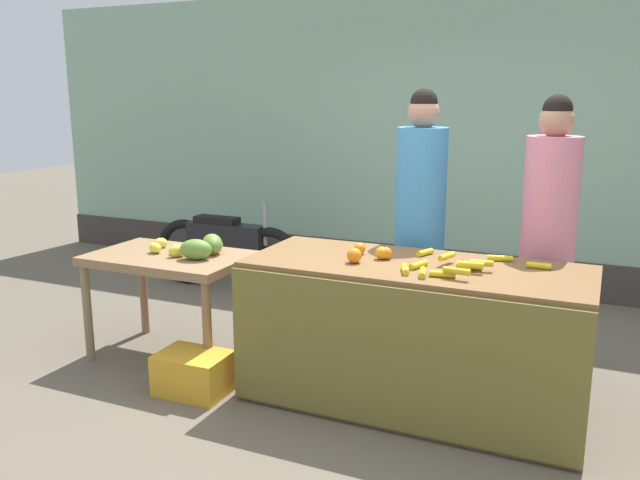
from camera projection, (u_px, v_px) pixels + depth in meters
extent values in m
plane|color=#665B4C|center=(352.00, 390.00, 4.16)|extent=(24.00, 24.00, 0.00)
cube|color=#8CB299|center=(456.00, 140.00, 6.25)|extent=(9.52, 0.20, 2.83)
cube|color=#3F3833|center=(448.00, 267.00, 6.42)|extent=(9.52, 0.04, 0.36)
cube|color=brown|center=(414.00, 334.00, 3.90)|extent=(1.99, 0.80, 0.88)
cube|color=brown|center=(393.00, 360.00, 3.53)|extent=(1.99, 0.03, 0.82)
cube|color=olive|center=(170.00, 258.00, 4.55)|extent=(1.10, 0.70, 0.06)
cylinder|color=#836F50|center=(88.00, 313.00, 4.56)|extent=(0.06, 0.06, 0.70)
cylinder|color=olive|center=(207.00, 334.00, 4.16)|extent=(0.06, 0.06, 0.70)
cylinder|color=#90674C|center=(143.00, 290.00, 5.10)|extent=(0.06, 0.06, 0.70)
cylinder|color=#906E50|center=(254.00, 307.00, 4.70)|extent=(0.06, 0.06, 0.70)
cylinder|color=yellow|center=(467.00, 267.00, 3.67)|extent=(0.08, 0.16, 0.04)
cylinder|color=gold|center=(423.00, 273.00, 3.55)|extent=(0.07, 0.15, 0.04)
cylinder|color=gold|center=(469.00, 267.00, 3.68)|extent=(0.15, 0.06, 0.04)
cylinder|color=yellow|center=(539.00, 266.00, 3.70)|extent=(0.13, 0.04, 0.04)
cylinder|color=gold|center=(425.00, 252.00, 4.01)|extent=(0.08, 0.13, 0.04)
cylinder|color=yellow|center=(443.00, 274.00, 3.52)|extent=(0.14, 0.05, 0.04)
cylinder|color=yellow|center=(405.00, 269.00, 3.62)|extent=(0.08, 0.15, 0.04)
cylinder|color=yellow|center=(419.00, 265.00, 3.72)|extent=(0.08, 0.14, 0.04)
cylinder|color=gold|center=(500.00, 258.00, 3.87)|extent=(0.15, 0.06, 0.04)
cylinder|color=gold|center=(447.00, 256.00, 3.78)|extent=(0.08, 0.15, 0.04)
cylinder|color=yellow|center=(470.00, 265.00, 3.60)|extent=(0.15, 0.05, 0.04)
cylinder|color=gold|center=(482.00, 263.00, 3.63)|extent=(0.13, 0.06, 0.04)
cylinder|color=gold|center=(457.00, 271.00, 3.47)|extent=(0.15, 0.05, 0.04)
sphere|color=orange|center=(386.00, 253.00, 3.91)|extent=(0.08, 0.08, 0.08)
sphere|color=orange|center=(360.00, 248.00, 4.03)|extent=(0.07, 0.07, 0.07)
sphere|color=orange|center=(382.00, 253.00, 3.91)|extent=(0.08, 0.08, 0.08)
sphere|color=orange|center=(354.00, 255.00, 3.82)|extent=(0.09, 0.09, 0.09)
ellipsoid|color=yellow|center=(177.00, 251.00, 4.46)|extent=(0.13, 0.13, 0.08)
ellipsoid|color=yellow|center=(160.00, 243.00, 4.72)|extent=(0.11, 0.12, 0.07)
ellipsoid|color=yellow|center=(177.00, 249.00, 4.53)|extent=(0.11, 0.09, 0.08)
ellipsoid|color=yellow|center=(155.00, 248.00, 4.57)|extent=(0.13, 0.12, 0.08)
ellipsoid|color=gold|center=(216.00, 245.00, 4.65)|extent=(0.13, 0.13, 0.07)
ellipsoid|color=yellow|center=(213.00, 249.00, 4.51)|extent=(0.12, 0.13, 0.08)
ellipsoid|color=olive|center=(212.00, 244.00, 4.54)|extent=(0.25, 0.26, 0.14)
ellipsoid|color=olive|center=(196.00, 249.00, 4.38)|extent=(0.25, 0.19, 0.14)
cylinder|color=#33333D|center=(417.00, 310.00, 4.56)|extent=(0.29, 0.29, 0.73)
cylinder|color=#3F8CCC|center=(421.00, 195.00, 4.39)|extent=(0.34, 0.34, 0.90)
sphere|color=tan|center=(424.00, 113.00, 4.27)|extent=(0.21, 0.21, 0.21)
sphere|color=black|center=(424.00, 102.00, 4.25)|extent=(0.18, 0.18, 0.18)
cylinder|color=#33333D|center=(541.00, 327.00, 4.26)|extent=(0.29, 0.29, 0.72)
cylinder|color=pink|center=(550.00, 207.00, 4.09)|extent=(0.34, 0.34, 0.88)
sphere|color=tan|center=(557.00, 120.00, 3.97)|extent=(0.21, 0.21, 0.21)
sphere|color=black|center=(558.00, 109.00, 3.96)|extent=(0.18, 0.18, 0.18)
torus|color=black|center=(270.00, 261.00, 6.07)|extent=(0.65, 0.09, 0.65)
torus|color=black|center=(186.00, 252.00, 6.45)|extent=(0.65, 0.09, 0.65)
cube|color=black|center=(226.00, 238.00, 6.22)|extent=(0.80, 0.18, 0.28)
cube|color=black|center=(217.00, 221.00, 6.23)|extent=(0.44, 0.16, 0.08)
cylinder|color=gray|center=(265.00, 224.00, 6.02)|extent=(0.04, 0.04, 0.40)
cube|color=gold|center=(193.00, 373.00, 4.10)|extent=(0.45, 0.33, 0.26)
ellipsoid|color=tan|center=(311.00, 312.00, 4.89)|extent=(0.38, 0.42, 0.50)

